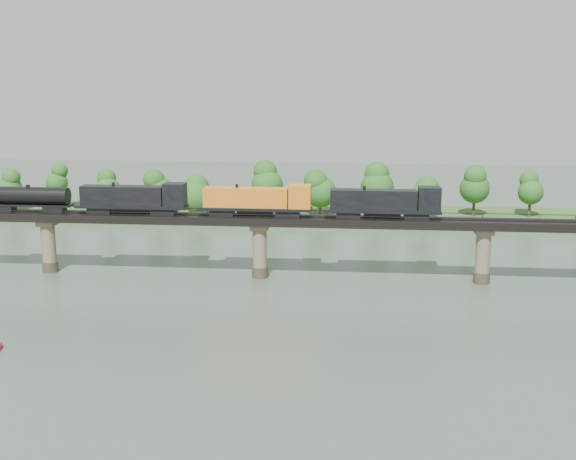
{
  "coord_description": "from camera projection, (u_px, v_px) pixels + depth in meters",
  "views": [
    {
      "loc": [
        17.11,
        -96.85,
        37.17
      ],
      "look_at": [
        5.19,
        30.0,
        9.0
      ],
      "focal_mm": 45.0,
      "sensor_mm": 36.0,
      "label": 1
    }
  ],
  "objects": [
    {
      "name": "bridge",
      "position": [
        260.0,
        248.0,
        131.73
      ],
      "size": [
        236.0,
        30.0,
        11.5
      ],
      "color": "#473A2D",
      "rests_on": "ground"
    },
    {
      "name": "ground",
      "position": [
        233.0,
        335.0,
        103.74
      ],
      "size": [
        400.0,
        400.0,
        0.0
      ],
      "primitive_type": "plane",
      "color": "#3A4839",
      "rests_on": "ground"
    },
    {
      "name": "far_bank",
      "position": [
        288.0,
        215.0,
        186.2
      ],
      "size": [
        300.0,
        24.0,
        1.6
      ],
      "primitive_type": "cube",
      "color": "#2B4D1E",
      "rests_on": "ground"
    },
    {
      "name": "bridge_superstructure",
      "position": [
        259.0,
        214.0,
        130.36
      ],
      "size": [
        220.0,
        4.9,
        0.75
      ],
      "color": "black",
      "rests_on": "bridge"
    },
    {
      "name": "far_treeline",
      "position": [
        254.0,
        186.0,
        180.87
      ],
      "size": [
        289.06,
        17.54,
        13.6
      ],
      "color": "#382619",
      "rests_on": "far_bank"
    },
    {
      "name": "freight_train",
      "position": [
        214.0,
        200.0,
        130.58
      ],
      "size": [
        83.73,
        3.26,
        5.76
      ],
      "color": "black",
      "rests_on": "bridge"
    }
  ]
}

